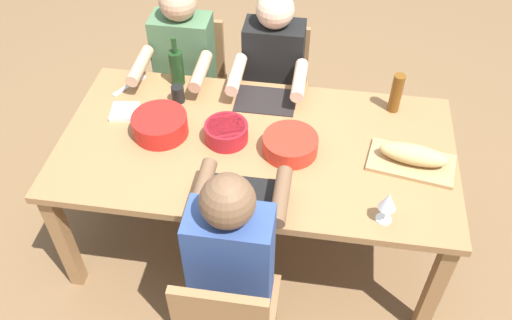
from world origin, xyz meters
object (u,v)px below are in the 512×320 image
(serving_bowl_greens, at_px, (226,131))
(beer_bottle, at_px, (396,93))
(diner_near_center, at_px, (273,75))
(diner_far_center, at_px, (233,256))
(dining_table, at_px, (256,155))
(cup_near_right, at_px, (178,94))
(serving_bowl_salad, at_px, (160,124))
(chair_near_center, at_px, (276,85))
(diner_near_right, at_px, (183,67))
(cutting_board, at_px, (411,163))
(serving_bowl_fruit, at_px, (290,144))
(chair_near_right, at_px, (193,78))
(wine_bottle, at_px, (177,67))
(wine_glass, at_px, (388,202))
(napkin_stack, at_px, (125,112))
(bread_loaf, at_px, (414,155))

(serving_bowl_greens, height_order, beer_bottle, beer_bottle)
(diner_near_center, bearing_deg, diner_far_center, 90.00)
(dining_table, relative_size, cup_near_right, 20.61)
(serving_bowl_salad, bearing_deg, serving_bowl_greens, -179.56)
(chair_near_center, distance_m, serving_bowl_salad, 1.00)
(diner_near_right, relative_size, cutting_board, 3.00)
(diner_near_right, xyz_separation_m, serving_bowl_fruit, (-0.71, 0.67, 0.09))
(chair_near_center, relative_size, serving_bowl_greens, 3.95)
(chair_near_right, xyz_separation_m, wine_bottle, (-0.03, 0.39, 0.37))
(wine_glass, bearing_deg, diner_far_center, 22.43)
(beer_bottle, relative_size, napkin_stack, 1.57)
(wine_bottle, relative_size, cup_near_right, 3.07)
(diner_near_center, relative_size, serving_bowl_fruit, 4.49)
(napkin_stack, bearing_deg, beer_bottle, -170.10)
(diner_far_center, distance_m, wine_bottle, 1.19)
(diner_near_center, height_order, serving_bowl_salad, diner_near_center)
(serving_bowl_salad, bearing_deg, bread_loaf, 178.24)
(diner_near_right, xyz_separation_m, diner_far_center, (-0.54, 1.28, 0.00))
(cutting_board, bearing_deg, chair_near_right, -33.56)
(chair_near_right, distance_m, cup_near_right, 0.64)
(chair_near_right, relative_size, diner_far_center, 0.71)
(chair_near_center, height_order, wine_glass, wine_glass)
(diner_near_center, height_order, cup_near_right, diner_near_center)
(diner_far_center, xyz_separation_m, diner_near_center, (0.00, -1.28, 0.00))
(serving_bowl_salad, bearing_deg, dining_table, 178.79)
(diner_near_center, distance_m, wine_glass, 1.21)
(cup_near_right, bearing_deg, diner_near_center, -141.39)
(diner_near_center, distance_m, cup_near_right, 0.60)
(wine_bottle, bearing_deg, beer_bottle, 177.07)
(diner_near_right, relative_size, wine_bottle, 4.14)
(chair_near_right, bearing_deg, serving_bowl_salad, 93.59)
(wine_glass, bearing_deg, diner_near_center, -59.10)
(bread_loaf, bearing_deg, diner_near_center, -41.76)
(diner_near_center, bearing_deg, serving_bowl_greens, 76.61)
(dining_table, xyz_separation_m, cup_near_right, (0.46, -0.27, 0.12))
(bread_loaf, xyz_separation_m, beer_bottle, (0.08, -0.40, 0.04))
(chair_near_center, height_order, bread_loaf, same)
(dining_table, height_order, cutting_board, cutting_board)
(wine_glass, bearing_deg, bread_loaf, -110.41)
(chair_near_right, bearing_deg, serving_bowl_fruit, 129.77)
(dining_table, xyz_separation_m, diner_near_center, (0.00, -0.64, 0.03))
(serving_bowl_greens, distance_m, napkin_stack, 0.58)
(diner_far_center, bearing_deg, wine_bottle, -64.83)
(serving_bowl_fruit, distance_m, bread_loaf, 0.58)
(dining_table, xyz_separation_m, cutting_board, (-0.75, 0.03, 0.09))
(chair_near_center, bearing_deg, beer_bottle, 146.03)
(chair_near_right, height_order, bread_loaf, same)
(serving_bowl_greens, bearing_deg, beer_bottle, -156.50)
(serving_bowl_fruit, xyz_separation_m, cutting_board, (-0.58, 0.00, -0.04))
(serving_bowl_salad, bearing_deg, wine_glass, 160.14)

